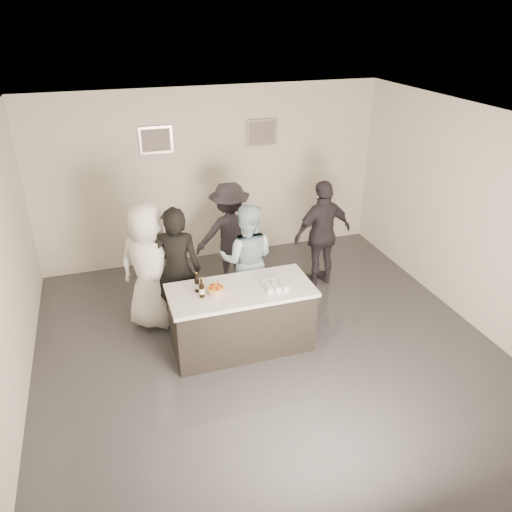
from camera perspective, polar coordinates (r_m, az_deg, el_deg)
name	(u,v)px	position (r m, az deg, el deg)	size (l,w,h in m)	color
floor	(267,348)	(6.85, 1.30, -10.45)	(6.00, 6.00, 0.00)	#3D3D42
ceiling	(270,123)	(5.57, 1.63, 14.96)	(6.00, 6.00, 0.00)	white
wall_back	(212,176)	(8.75, -5.09, 9.08)	(6.00, 0.04, 3.00)	silver
wall_front	(408,424)	(3.85, 17.01, -17.89)	(6.00, 0.04, 3.00)	silver
wall_right	(474,219)	(7.53, 23.62, 3.90)	(0.04, 6.00, 3.00)	silver
picture_left	(156,140)	(8.39, -11.37, 12.87)	(0.54, 0.04, 0.44)	#B2B2B7
picture_right	(262,132)	(8.78, 0.67, 13.97)	(0.54, 0.04, 0.44)	#B2B2B7
bar_counter	(241,318)	(6.62, -1.70, -7.11)	(1.86, 0.86, 0.90)	white
cake	(216,290)	(6.29, -4.62, -3.92)	(0.21, 0.21, 0.07)	orange
beer_bottle_a	(197,282)	(6.30, -6.77, -3.03)	(0.07, 0.07, 0.26)	black
beer_bottle_b	(202,288)	(6.18, -6.24, -3.63)	(0.07, 0.07, 0.26)	black
tumbler_cluster	(275,285)	(6.39, 2.24, -3.33)	(0.30, 0.30, 0.08)	orange
candles	(227,302)	(6.11, -3.29, -5.29)	(0.24, 0.08, 0.01)	pink
person_main_black	(177,270)	(6.86, -9.02, -1.60)	(0.67, 0.44, 1.84)	black
person_main_blue	(247,260)	(7.21, -1.04, -0.42)	(0.82, 0.64, 1.70)	#AED2E3
person_guest_left	(150,267)	(7.02, -12.04, -1.21)	(0.90, 0.58, 1.84)	white
person_guest_right	(323,234)	(8.02, 7.62, 2.53)	(1.03, 0.43, 1.76)	#2D2930
person_guest_back	(230,234)	(7.99, -2.98, 2.48)	(1.11, 0.64, 1.72)	#2B282F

